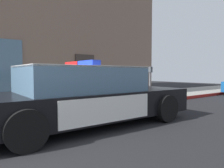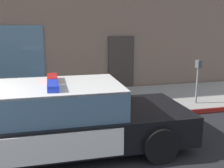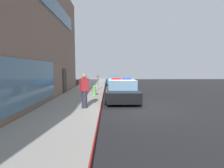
# 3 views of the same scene
# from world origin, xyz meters

# --- Properties ---
(police_cruiser) EXTENTS (5.11, 2.16, 1.49)m
(police_cruiser) POSITION_xyz_m (2.40, 0.63, 0.68)
(police_cruiser) COLOR black
(police_cruiser) RESTS_ON ground
(fire_hydrant) EXTENTS (0.34, 0.39, 0.73)m
(fire_hydrant) POSITION_xyz_m (3.32, 2.52, 0.50)
(fire_hydrant) COLOR #4C994C
(fire_hydrant) RESTS_ON sidewalk
(parking_meter) EXTENTS (0.12, 0.18, 1.34)m
(parking_meter) POSITION_xyz_m (6.57, 2.46, 1.08)
(parking_meter) COLOR slate
(parking_meter) RESTS_ON sidewalk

